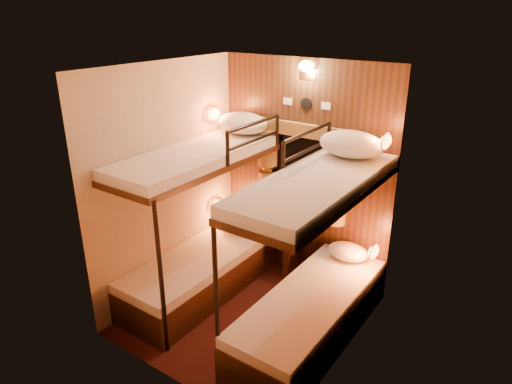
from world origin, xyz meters
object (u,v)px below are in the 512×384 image
Objects in this scene: table at (293,244)px; bunk_left at (202,245)px; bottle_right at (293,215)px; bunk_right at (312,285)px; bottle_left at (284,216)px.

bunk_left is at bearing -129.67° from table.
bunk_left is at bearing -126.79° from bottle_right.
table is (-0.65, 0.78, -0.14)m from bunk_right.
bunk_left is 8.65× the size of bottle_right.
bottle_left is (-0.09, -0.05, 0.34)m from table.
bunk_left is 1.00× the size of bunk_right.
bunk_left is 2.90× the size of table.
bunk_left and bunk_right have the same top height.
bottle_right is (0.61, 0.81, 0.19)m from bunk_left.
bottle_left is at bearing -124.15° from bottle_right.
bunk_right is 1.06m from bottle_left.
table is 2.98× the size of bottle_right.
bottle_left is at bearing 135.36° from bunk_right.
bunk_right is at bearing -44.64° from bottle_left.
bunk_left reaches higher than bottle_right.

